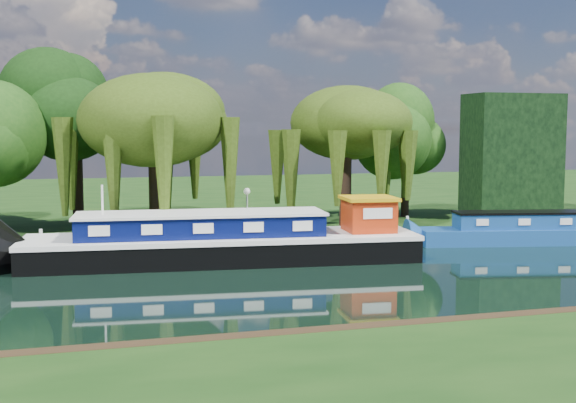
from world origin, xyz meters
name	(u,v)px	position (x,y,z in m)	size (l,w,h in m)	color
ground	(291,283)	(0.00, 0.00, 0.00)	(120.00, 120.00, 0.00)	black
far_bank	(182,199)	(0.00, 34.00, 0.23)	(120.00, 52.00, 0.45)	black
dutch_barge	(227,242)	(-1.62, 5.34, 0.95)	(18.49, 5.79, 3.84)	black
narrowboat	(538,231)	(15.68, 6.11, 0.67)	(13.15, 4.68, 1.89)	navy
white_cruiser	(550,242)	(16.70, 6.45, 0.00)	(2.10, 2.44, 1.28)	silver
willow_left	(154,123)	(-4.23, 12.25, 6.49)	(6.94, 6.94, 8.31)	black
willow_right	(346,134)	(6.76, 12.12, 5.88)	(6.11, 6.11, 7.44)	black
tree_far_mid	(76,115)	(-8.36, 17.91, 7.04)	(5.85, 5.85, 9.57)	black
tree_far_right	(406,138)	(12.30, 15.83, 5.58)	(4.55, 4.55, 7.44)	black
conifer_hedge	(512,156)	(19.00, 14.00, 4.45)	(6.00, 3.00, 8.00)	black
lamppost	(247,199)	(0.50, 10.50, 2.42)	(0.36, 0.36, 2.56)	silver
mooring_posts	(237,232)	(-0.50, 8.40, 0.95)	(19.16, 0.16, 1.00)	silver
reeds_near	(557,302)	(6.87, -7.57, 0.55)	(33.70, 1.50, 1.10)	#1B4111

